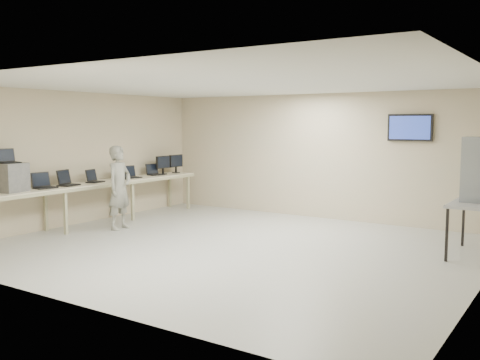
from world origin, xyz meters
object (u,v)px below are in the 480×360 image
Objects in this scene: equipment_box at (11,178)px; side_table at (476,206)px; workbench at (91,186)px; soldier at (119,188)px.

equipment_box is 0.35× the size of side_table.
workbench is at bearing -167.29° from side_table.
workbench is 3.55× the size of soldier.
workbench is 4.08× the size of side_table.
soldier reaches higher than side_table.
soldier is at bearing -166.24° from side_table.
equipment_box is (-0.06, -1.80, 0.33)m from workbench.
side_table is at bearing 12.71° from workbench.
soldier reaches higher than workbench.
equipment_box reaches higher than side_table.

